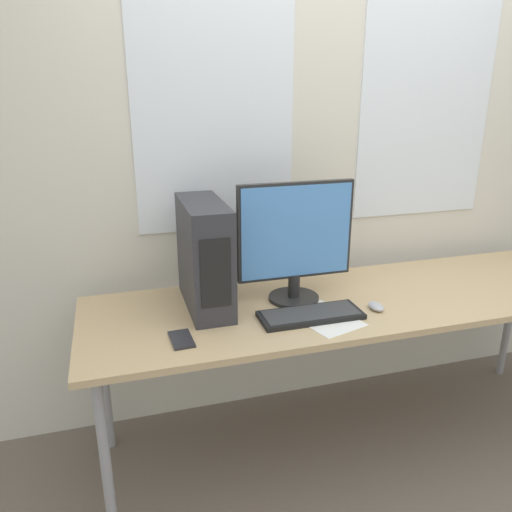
# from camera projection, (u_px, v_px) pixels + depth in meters

# --- Properties ---
(ground_plane) EXTENTS (14.00, 14.00, 0.00)m
(ground_plane) POSITION_uv_depth(u_px,v_px,m) (387.00, 489.00, 2.16)
(ground_plane) COLOR #665B51
(wall_back) EXTENTS (8.00, 0.07, 2.70)m
(wall_back) POSITION_uv_depth(u_px,v_px,m) (322.00, 150.00, 2.49)
(wall_back) COLOR beige
(wall_back) RESTS_ON ground_plane
(desk) EXTENTS (2.44, 0.71, 0.76)m
(desk) POSITION_uv_depth(u_px,v_px,m) (360.00, 306.00, 2.25)
(desk) COLOR tan
(desk) RESTS_ON ground_plane
(pc_tower) EXTENTS (0.17, 0.45, 0.46)m
(pc_tower) POSITION_uv_depth(u_px,v_px,m) (205.00, 255.00, 2.08)
(pc_tower) COLOR #2D2D33
(pc_tower) RESTS_ON desk
(monitor_main) EXTENTS (0.51, 0.22, 0.53)m
(monitor_main) POSITION_uv_depth(u_px,v_px,m) (295.00, 240.00, 2.12)
(monitor_main) COLOR black
(monitor_main) RESTS_ON desk
(keyboard) EXTENTS (0.42, 0.17, 0.02)m
(keyboard) POSITION_uv_depth(u_px,v_px,m) (311.00, 315.00, 2.04)
(keyboard) COLOR black
(keyboard) RESTS_ON desk
(mouse) EXTENTS (0.06, 0.09, 0.03)m
(mouse) POSITION_uv_depth(u_px,v_px,m) (377.00, 306.00, 2.11)
(mouse) COLOR #B2B2B7
(mouse) RESTS_ON desk
(cell_phone) EXTENTS (0.09, 0.15, 0.01)m
(cell_phone) POSITION_uv_depth(u_px,v_px,m) (181.00, 339.00, 1.85)
(cell_phone) COLOR #232328
(cell_phone) RESTS_ON desk
(paper_sheet_front) EXTENTS (0.29, 0.34, 0.00)m
(paper_sheet_front) POSITION_uv_depth(u_px,v_px,m) (324.00, 318.00, 2.04)
(paper_sheet_front) COLOR white
(paper_sheet_front) RESTS_ON desk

